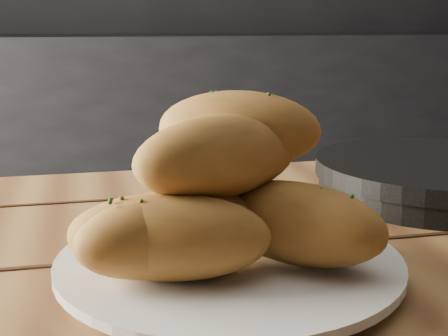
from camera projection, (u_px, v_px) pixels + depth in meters
counter at (205, 133)px, 2.92m from camera, size 2.80×0.60×0.90m
plate at (229, 265)px, 0.53m from camera, size 0.29×0.29×0.02m
bread_rolls at (218, 196)px, 0.51m from camera, size 0.27×0.24×0.14m
skillet at (438, 176)px, 0.78m from camera, size 0.42×0.30×0.05m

